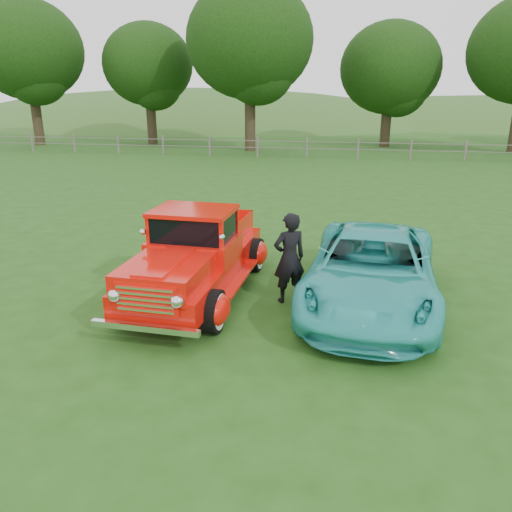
% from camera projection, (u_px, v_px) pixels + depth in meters
% --- Properties ---
extents(ground, '(140.00, 140.00, 0.00)m').
position_uv_depth(ground, '(216.00, 310.00, 9.40)').
color(ground, '#224913').
rests_on(ground, ground).
extents(distant_hills, '(116.00, 60.00, 18.00)m').
position_uv_depth(distant_hills, '(297.00, 155.00, 67.03)').
color(distant_hills, '#2A5921').
rests_on(distant_hills, ground).
extents(fence_line, '(48.00, 0.12, 1.20)m').
position_uv_depth(fence_line, '(307.00, 148.00, 29.74)').
color(fence_line, '#675E57').
rests_on(fence_line, ground).
extents(tree_far_west, '(7.60, 7.60, 9.93)m').
position_uv_depth(tree_far_west, '(28.00, 50.00, 34.86)').
color(tree_far_west, '#302018').
rests_on(tree_far_west, ground).
extents(tree_mid_west, '(6.40, 6.40, 8.46)m').
position_uv_depth(tree_mid_west, '(148.00, 65.00, 35.72)').
color(tree_mid_west, '#302018').
rests_on(tree_mid_west, ground).
extents(tree_near_west, '(8.00, 8.00, 10.42)m').
position_uv_depth(tree_near_west, '(250.00, 40.00, 31.22)').
color(tree_near_west, '#302018').
rests_on(tree_near_west, ground).
extents(tree_near_east, '(6.80, 6.80, 8.33)m').
position_uv_depth(tree_near_east, '(390.00, 68.00, 33.98)').
color(tree_near_east, '#302018').
rests_on(tree_near_east, ground).
extents(red_pickup, '(2.42, 5.07, 1.78)m').
position_uv_depth(red_pickup, '(196.00, 257.00, 9.88)').
color(red_pickup, black).
rests_on(red_pickup, ground).
extents(teal_sedan, '(2.82, 5.30, 1.42)m').
position_uv_depth(teal_sedan, '(372.00, 270.00, 9.40)').
color(teal_sedan, '#2CB3AD').
rests_on(teal_sedan, ground).
extents(man, '(0.77, 0.69, 1.77)m').
position_uv_depth(man, '(289.00, 258.00, 9.50)').
color(man, black).
rests_on(man, ground).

